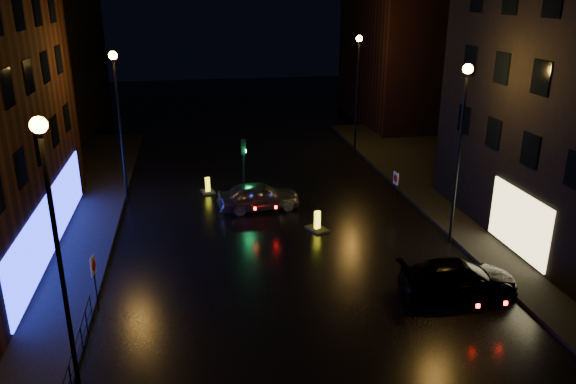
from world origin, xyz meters
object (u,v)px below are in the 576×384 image
(silver_hatchback, at_px, (259,196))
(bollard_far, at_px, (208,189))
(dark_sedan, at_px, (458,278))
(road_sign_left, at_px, (94,270))
(bollard_near, at_px, (317,226))
(road_sign_right, at_px, (396,182))
(traffic_signal, at_px, (244,188))

(silver_hatchback, xyz_separation_m, bollard_far, (-2.67, 3.11, -0.55))
(dark_sedan, relative_size, road_sign_left, 2.22)
(bollard_far, xyz_separation_m, road_sign_left, (-4.61, -12.18, 1.39))
(silver_hatchback, relative_size, road_sign_left, 2.10)
(bollard_near, height_order, bollard_far, bollard_near)
(road_sign_left, height_order, road_sign_right, road_sign_left)
(silver_hatchback, height_order, road_sign_left, road_sign_left)
(traffic_signal, bearing_deg, dark_sedan, -60.24)
(silver_hatchback, distance_m, bollard_far, 4.13)
(dark_sedan, bearing_deg, bollard_near, 31.37)
(road_sign_left, bearing_deg, road_sign_right, 35.73)
(road_sign_right, bearing_deg, bollard_near, 15.73)
(traffic_signal, bearing_deg, bollard_near, -60.80)
(road_sign_right, bearing_deg, traffic_signal, -31.44)
(bollard_far, bearing_deg, bollard_near, -62.41)
(bollard_near, distance_m, road_sign_right, 5.42)
(dark_sedan, bearing_deg, silver_hatchback, 33.52)
(dark_sedan, bearing_deg, road_sign_left, 85.65)
(silver_hatchback, distance_m, road_sign_right, 7.46)
(traffic_signal, height_order, dark_sedan, traffic_signal)
(bollard_near, bearing_deg, bollard_far, 105.93)
(bollard_near, relative_size, road_sign_left, 0.64)
(traffic_signal, relative_size, dark_sedan, 0.73)
(silver_hatchback, xyz_separation_m, dark_sedan, (6.59, -10.41, -0.08))
(silver_hatchback, bearing_deg, dark_sedan, -153.26)
(silver_hatchback, xyz_separation_m, road_sign_right, (7.30, -1.27, 0.81))
(road_sign_right, bearing_deg, bollard_far, -31.74)
(traffic_signal, height_order, road_sign_right, traffic_signal)
(bollard_far, height_order, road_sign_left, road_sign_left)
(traffic_signal, height_order, road_sign_left, traffic_signal)
(bollard_near, bearing_deg, traffic_signal, 96.58)
(traffic_signal, bearing_deg, road_sign_right, -23.37)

